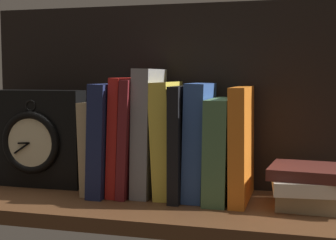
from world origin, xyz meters
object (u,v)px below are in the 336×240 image
(book_navy_bierce, at_px, (111,138))
(book_black_skeptic, at_px, (183,141))
(book_tan_shortstories, at_px, (97,146))
(book_orange_pandolfini, at_px, (242,144))
(book_gray_chess, at_px, (149,132))
(book_green_romantic, at_px, (221,149))
(book_blue_modern, at_px, (199,141))
(framed_clock, at_px, (37,139))
(book_red_requiem, at_px, (125,135))
(book_maroon_dawkins, at_px, (135,137))
(book_yellow_seinlanguage, at_px, (167,139))
(book_stack_side, at_px, (321,186))

(book_navy_bierce, relative_size, book_black_skeptic, 1.02)
(book_tan_shortstories, xyz_separation_m, book_orange_pandolfini, (0.28, 0.00, 0.02))
(book_tan_shortstories, height_order, book_black_skeptic, book_black_skeptic)
(book_gray_chess, height_order, book_green_romantic, book_gray_chess)
(book_blue_modern, bearing_deg, framed_clock, 179.69)
(book_blue_modern, distance_m, framed_clock, 0.34)
(book_red_requiem, relative_size, framed_clock, 1.13)
(book_navy_bierce, bearing_deg, book_red_requiem, 0.00)
(book_maroon_dawkins, xyz_separation_m, book_gray_chess, (0.03, 0.00, 0.01))
(book_red_requiem, relative_size, book_yellow_seinlanguage, 1.04)
(book_orange_pandolfini, height_order, book_stack_side, book_orange_pandolfini)
(book_blue_modern, relative_size, framed_clock, 1.08)
(book_green_romantic, bearing_deg, book_gray_chess, 180.00)
(book_green_romantic, bearing_deg, framed_clock, 179.72)
(book_gray_chess, xyz_separation_m, book_orange_pandolfini, (0.18, 0.00, -0.02))
(book_red_requiem, xyz_separation_m, book_black_skeptic, (0.12, 0.00, -0.01))
(book_green_romantic, bearing_deg, book_red_requiem, 180.00)
(book_yellow_seinlanguage, bearing_deg, book_black_skeptic, 0.00)
(book_tan_shortstories, relative_size, book_gray_chess, 0.74)
(book_tan_shortstories, relative_size, book_maroon_dawkins, 0.81)
(book_red_requiem, height_order, book_yellow_seinlanguage, book_red_requiem)
(book_tan_shortstories, relative_size, book_orange_pandolfini, 0.85)
(book_blue_modern, height_order, book_orange_pandolfini, book_blue_modern)
(book_gray_chess, height_order, book_stack_side, book_gray_chess)
(book_gray_chess, bearing_deg, book_maroon_dawkins, 180.00)
(book_blue_modern, bearing_deg, book_red_requiem, 180.00)
(book_gray_chess, distance_m, book_green_romantic, 0.14)
(book_black_skeptic, bearing_deg, book_gray_chess, 180.00)
(book_red_requiem, distance_m, book_yellow_seinlanguage, 0.09)
(book_red_requiem, xyz_separation_m, book_stack_side, (0.36, -0.02, -0.07))
(book_blue_modern, bearing_deg, book_yellow_seinlanguage, 180.00)
(book_red_requiem, relative_size, book_green_romantic, 1.20)
(book_tan_shortstories, bearing_deg, book_green_romantic, 0.00)
(book_navy_bierce, distance_m, book_stack_side, 0.40)
(book_red_requiem, bearing_deg, book_green_romantic, 0.00)
(book_maroon_dawkins, relative_size, book_stack_side, 1.21)
(book_green_romantic, bearing_deg, book_navy_bierce, 180.00)
(book_stack_side, bearing_deg, book_tan_shortstories, 177.28)
(book_tan_shortstories, relative_size, book_black_skeptic, 0.85)
(book_blue_modern, relative_size, book_orange_pandolfini, 1.03)
(book_gray_chess, xyz_separation_m, book_stack_side, (0.32, -0.02, -0.08))
(book_blue_modern, height_order, book_stack_side, book_blue_modern)
(book_tan_shortstories, distance_m, book_black_skeptic, 0.18)
(book_tan_shortstories, distance_m, framed_clock, 0.13)
(book_blue_modern, relative_size, book_green_romantic, 1.15)
(book_navy_bierce, bearing_deg, book_maroon_dawkins, 0.00)
(book_blue_modern, xyz_separation_m, book_green_romantic, (0.04, 0.00, -0.01))
(book_gray_chess, relative_size, framed_clock, 1.21)
(book_yellow_seinlanguage, bearing_deg, book_tan_shortstories, 180.00)
(book_black_skeptic, bearing_deg, book_blue_modern, 0.00)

